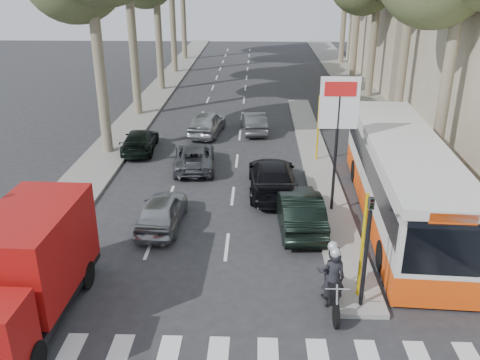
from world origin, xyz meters
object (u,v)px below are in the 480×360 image
object	(u,v)px
dark_hatchback	(299,210)
city_bus	(402,177)
red_truck	(27,268)
motorcycle	(332,277)
silver_hatchback	(162,211)

from	to	relation	value
dark_hatchback	city_bus	size ratio (longest dim) A/B	0.36
red_truck	motorcycle	distance (m)	8.67
red_truck	city_bus	size ratio (longest dim) A/B	0.47
dark_hatchback	red_truck	world-z (taller)	red_truck
silver_hatchback	city_bus	bearing A→B (deg)	-171.33
motorcycle	red_truck	bearing A→B (deg)	-174.19
red_truck	dark_hatchback	bearing A→B (deg)	37.72
red_truck	motorcycle	xyz separation A→B (m)	(8.59, 0.97, -0.72)
dark_hatchback	city_bus	world-z (taller)	city_bus
red_truck	motorcycle	world-z (taller)	red_truck
silver_hatchback	city_bus	size ratio (longest dim) A/B	0.31
city_bus	motorcycle	xyz separation A→B (m)	(-3.45, -5.88, -0.81)
silver_hatchback	motorcycle	world-z (taller)	motorcycle
city_bus	red_truck	bearing A→B (deg)	-147.07
city_bus	dark_hatchback	bearing A→B (deg)	-162.65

